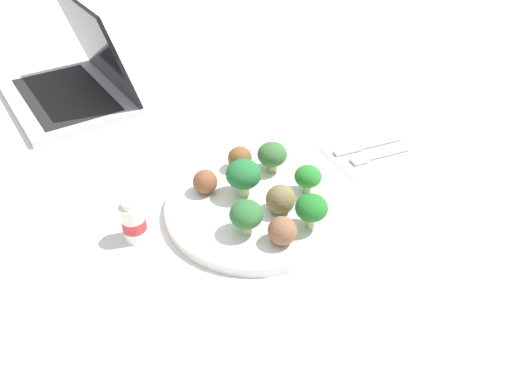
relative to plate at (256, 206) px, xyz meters
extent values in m
plane|color=silver|center=(0.00, 0.00, -0.01)|extent=(4.00, 4.00, 0.00)
cylinder|color=white|center=(0.00, 0.00, 0.00)|extent=(0.28, 0.28, 0.02)
cylinder|color=#9DB86F|center=(-0.07, -0.06, 0.01)|extent=(0.02, 0.02, 0.01)
ellipsoid|color=#356431|center=(-0.07, -0.06, 0.04)|extent=(0.05, 0.05, 0.04)
cylinder|color=#AAC87C|center=(0.01, -0.03, 0.02)|extent=(0.02, 0.02, 0.02)
ellipsoid|color=#226630|center=(0.01, -0.03, 0.05)|extent=(0.05, 0.05, 0.04)
cylinder|color=#A6C47A|center=(0.04, 0.05, 0.02)|extent=(0.02, 0.02, 0.01)
ellipsoid|color=#2E6430|center=(0.04, 0.05, 0.04)|extent=(0.05, 0.05, 0.04)
cylinder|color=#9EBD7D|center=(-0.08, 0.02, 0.01)|extent=(0.01, 0.01, 0.01)
ellipsoid|color=#257727|center=(-0.08, 0.02, 0.04)|extent=(0.04, 0.04, 0.03)
cylinder|color=#9ECB78|center=(-0.04, 0.09, 0.02)|extent=(0.01, 0.01, 0.02)
ellipsoid|color=#216C25|center=(-0.04, 0.09, 0.04)|extent=(0.05, 0.05, 0.04)
sphere|color=brown|center=(0.01, 0.09, 0.03)|extent=(0.04, 0.04, 0.04)
sphere|color=brown|center=(0.06, -0.06, 0.03)|extent=(0.04, 0.04, 0.04)
sphere|color=brown|center=(-0.02, -0.09, 0.03)|extent=(0.04, 0.04, 0.04)
sphere|color=brown|center=(-0.02, 0.04, 0.03)|extent=(0.04, 0.04, 0.04)
cube|color=white|center=(-0.27, -0.04, -0.01)|extent=(0.18, 0.13, 0.01)
cube|color=silver|center=(-0.28, -0.02, 0.00)|extent=(0.09, 0.02, 0.01)
cube|color=silver|center=(-0.22, -0.02, 0.00)|extent=(0.03, 0.03, 0.01)
cube|color=silver|center=(-0.30, -0.05, 0.00)|extent=(0.09, 0.02, 0.01)
cube|color=silver|center=(-0.23, -0.06, 0.00)|extent=(0.06, 0.02, 0.01)
cylinder|color=white|center=(0.18, -0.03, 0.02)|extent=(0.03, 0.03, 0.06)
cylinder|color=red|center=(0.18, -0.03, 0.02)|extent=(0.03, 0.03, 0.02)
cylinder|color=silver|center=(0.18, -0.03, 0.06)|extent=(0.02, 0.02, 0.01)
cube|color=silver|center=(0.18, -0.53, 0.00)|extent=(0.25, 0.34, 0.02)
cube|color=black|center=(0.18, -0.53, 0.01)|extent=(0.18, 0.29, 0.00)
cube|color=black|center=(0.09, -0.53, 0.10)|extent=(0.09, 0.32, 0.20)
camera|label=1|loc=(0.27, 0.48, 0.46)|focal=32.70mm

